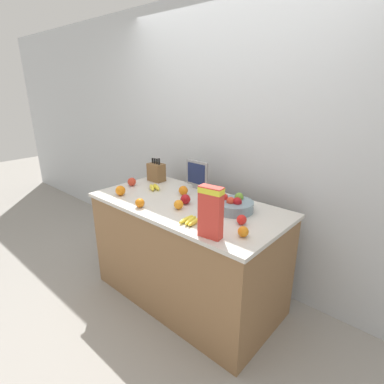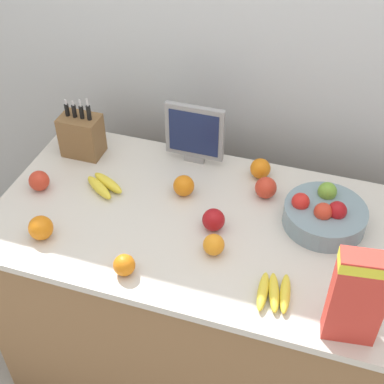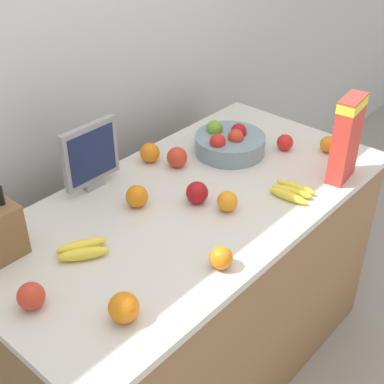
{
  "view_description": "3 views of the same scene",
  "coord_description": "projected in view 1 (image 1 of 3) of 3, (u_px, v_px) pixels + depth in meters",
  "views": [
    {
      "loc": [
        1.55,
        -1.68,
        1.82
      ],
      "look_at": [
        0.05,
        0.01,
        1.02
      ],
      "focal_mm": 28.0,
      "sensor_mm": 36.0,
      "label": 1
    },
    {
      "loc": [
        0.35,
        -1.36,
        2.28
      ],
      "look_at": [
        -0.09,
        0.03,
        1.01
      ],
      "focal_mm": 50.0,
      "sensor_mm": 36.0,
      "label": 2
    },
    {
      "loc": [
        -1.22,
        -1.08,
        2.02
      ],
      "look_at": [
        -0.02,
        -0.02,
        0.97
      ],
      "focal_mm": 50.0,
      "sensor_mm": 36.0,
      "label": 3
    }
  ],
  "objects": [
    {
      "name": "ground_plane",
      "position": [
        187.0,
        295.0,
        2.77
      ],
      "size": [
        14.0,
        14.0,
        0.0
      ],
      "primitive_type": "plane",
      "color": "gray"
    },
    {
      "name": "wall_back",
      "position": [
        232.0,
        146.0,
        2.77
      ],
      "size": [
        9.0,
        0.06,
        2.6
      ],
      "color": "silver",
      "rests_on": "ground_plane"
    },
    {
      "name": "counter",
      "position": [
        187.0,
        251.0,
        2.61
      ],
      "size": [
        1.64,
        0.83,
        0.91
      ],
      "color": "olive",
      "rests_on": "ground_plane"
    },
    {
      "name": "knife_block",
      "position": [
        156.0,
        172.0,
        3.0
      ],
      "size": [
        0.16,
        0.11,
        0.28
      ],
      "color": "brown",
      "rests_on": "counter"
    },
    {
      "name": "small_monitor",
      "position": [
        197.0,
        174.0,
        2.76
      ],
      "size": [
        0.24,
        0.03,
        0.26
      ],
      "color": "gray",
      "rests_on": "counter"
    },
    {
      "name": "cereal_box",
      "position": [
        211.0,
        210.0,
        1.85
      ],
      "size": [
        0.16,
        0.09,
        0.34
      ],
      "rotation": [
        0.0,
        0.0,
        0.13
      ],
      "color": "red",
      "rests_on": "counter"
    },
    {
      "name": "fruit_bowl",
      "position": [
        234.0,
        205.0,
        2.29
      ],
      "size": [
        0.3,
        0.3,
        0.12
      ],
      "color": "gray",
      "rests_on": "counter"
    },
    {
      "name": "banana_bunch_left",
      "position": [
        154.0,
        187.0,
        2.78
      ],
      "size": [
        0.18,
        0.15,
        0.04
      ],
      "rotation": [
        0.0,
        0.0,
        2.62
      ],
      "color": "yellow",
      "rests_on": "counter"
    },
    {
      "name": "banana_bunch_right",
      "position": [
        191.0,
        220.0,
        2.1
      ],
      "size": [
        0.12,
        0.17,
        0.03
      ],
      "rotation": [
        0.0,
        0.0,
        1.75
      ],
      "color": "yellow",
      "rests_on": "counter"
    },
    {
      "name": "apple_rear",
      "position": [
        242.0,
        220.0,
        2.07
      ],
      "size": [
        0.07,
        0.07,
        0.07
      ],
      "primitive_type": "sphere",
      "color": "red",
      "rests_on": "counter"
    },
    {
      "name": "apple_by_knife_block",
      "position": [
        217.0,
        196.0,
        2.5
      ],
      "size": [
        0.08,
        0.08,
        0.08
      ],
      "primitive_type": "sphere",
      "color": "red",
      "rests_on": "counter"
    },
    {
      "name": "apple_front",
      "position": [
        132.0,
        182.0,
        2.87
      ],
      "size": [
        0.08,
        0.08,
        0.08
      ],
      "primitive_type": "sphere",
      "color": "red",
      "rests_on": "counter"
    },
    {
      "name": "apple_middle",
      "position": [
        185.0,
        199.0,
        2.42
      ],
      "size": [
        0.08,
        0.08,
        0.08
      ],
      "primitive_type": "sphere",
      "color": "#A31419",
      "rests_on": "counter"
    },
    {
      "name": "orange_mid_right",
      "position": [
        220.0,
        191.0,
        2.6
      ],
      "size": [
        0.08,
        0.08,
        0.08
      ],
      "primitive_type": "sphere",
      "color": "orange",
      "rests_on": "counter"
    },
    {
      "name": "orange_front_left",
      "position": [
        179.0,
        205.0,
        2.32
      ],
      "size": [
        0.08,
        0.08,
        0.08
      ],
      "primitive_type": "sphere",
      "color": "orange",
      "rests_on": "counter"
    },
    {
      "name": "orange_by_cereal",
      "position": [
        183.0,
        190.0,
        2.63
      ],
      "size": [
        0.08,
        0.08,
        0.08
      ],
      "primitive_type": "sphere",
      "color": "orange",
      "rests_on": "counter"
    },
    {
      "name": "orange_near_bowl",
      "position": [
        243.0,
        232.0,
        1.9
      ],
      "size": [
        0.07,
        0.07,
        0.07
      ],
      "primitive_type": "sphere",
      "color": "orange",
      "rests_on": "counter"
    },
    {
      "name": "orange_back_center",
      "position": [
        140.0,
        203.0,
        2.36
      ],
      "size": [
        0.07,
        0.07,
        0.07
      ],
      "primitive_type": "sphere",
      "color": "orange",
      "rests_on": "counter"
    },
    {
      "name": "orange_mid_left",
      "position": [
        120.0,
        191.0,
        2.62
      ],
      "size": [
        0.09,
        0.09,
        0.09
      ],
      "primitive_type": "sphere",
      "color": "orange",
      "rests_on": "counter"
    }
  ]
}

